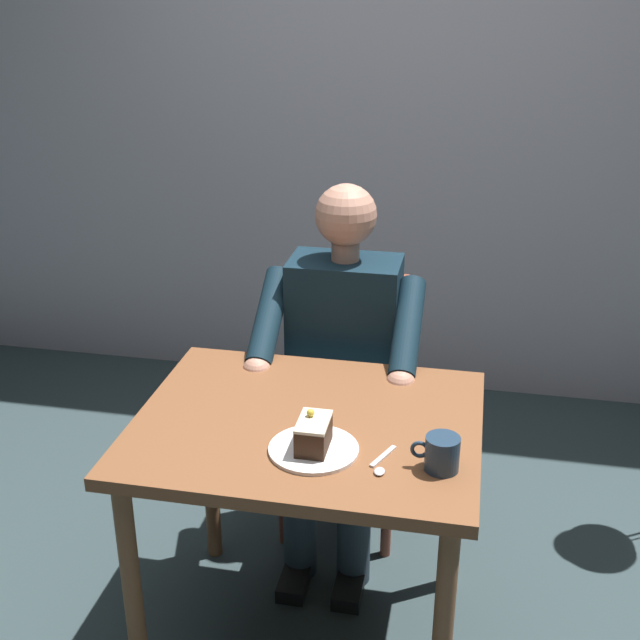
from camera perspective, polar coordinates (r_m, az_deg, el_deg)
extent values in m
plane|color=#2D3C3E|center=(2.65, -0.79, -21.28)|extent=(14.00, 14.00, 0.00)
cube|color=#9F9AA4|center=(3.67, 5.21, 17.50)|extent=(6.40, 0.12, 3.00)
cube|color=brown|center=(2.20, -0.89, -7.41)|extent=(0.92, 0.75, 0.04)
cylinder|color=brown|center=(2.14, 8.57, -21.29)|extent=(0.05, 0.05, 0.74)
cylinder|color=brown|center=(2.29, -13.02, -18.20)|extent=(0.05, 0.05, 0.74)
cylinder|color=brown|center=(2.63, 9.43, -11.71)|extent=(0.05, 0.05, 0.74)
cylinder|color=brown|center=(2.75, -7.74, -9.86)|extent=(0.05, 0.05, 0.74)
cube|color=brown|center=(2.87, 1.71, -6.78)|extent=(0.42, 0.42, 0.04)
cube|color=brown|center=(2.93, 2.40, -0.79)|extent=(0.38, 0.04, 0.45)
cylinder|color=brown|center=(2.81, 4.72, -12.68)|extent=(0.04, 0.04, 0.43)
cylinder|color=brown|center=(2.87, -2.59, -11.88)|extent=(0.04, 0.04, 0.43)
cylinder|color=brown|center=(3.11, 5.55, -8.85)|extent=(0.04, 0.04, 0.43)
cylinder|color=brown|center=(3.16, -1.02, -8.21)|extent=(0.04, 0.04, 0.43)
cube|color=#102430|center=(2.71, 1.72, -1.43)|extent=(0.36, 0.22, 0.57)
sphere|color=tan|center=(2.56, 1.83, 7.38)|extent=(0.20, 0.20, 0.20)
cylinder|color=tan|center=(2.60, 1.80, 4.87)|extent=(0.09, 0.09, 0.06)
cylinder|color=#102430|center=(2.51, 6.16, -0.55)|extent=(0.08, 0.33, 0.26)
sphere|color=tan|center=(2.41, 5.67, -4.52)|extent=(0.09, 0.09, 0.09)
cylinder|color=#102430|center=(2.58, -3.60, 0.22)|extent=(0.08, 0.33, 0.26)
sphere|color=tan|center=(2.49, -4.47, -3.59)|extent=(0.09, 0.09, 0.09)
cylinder|color=#27353F|center=(2.74, 3.08, -8.39)|extent=(0.13, 0.38, 0.14)
cylinder|color=#27353F|center=(2.77, -0.64, -8.02)|extent=(0.13, 0.38, 0.14)
cylinder|color=#27353F|center=(2.72, 2.40, -14.36)|extent=(0.11, 0.11, 0.41)
cube|color=black|center=(2.79, 2.13, -18.01)|extent=(0.09, 0.22, 0.05)
cylinder|color=#27353F|center=(2.75, -1.42, -13.92)|extent=(0.11, 0.11, 0.41)
cube|color=black|center=(2.81, -1.67, -17.53)|extent=(0.09, 0.22, 0.05)
cylinder|color=white|center=(2.06, -0.45, -9.06)|extent=(0.23, 0.23, 0.01)
cube|color=#351F13|center=(2.03, -0.46, -8.10)|extent=(0.07, 0.12, 0.07)
cube|color=beige|center=(2.01, -0.46, -7.15)|extent=(0.08, 0.12, 0.01)
sphere|color=gold|center=(2.02, -0.67, -6.53)|extent=(0.02, 0.02, 0.02)
cylinder|color=#203348|center=(1.99, 8.57, -9.25)|extent=(0.08, 0.08, 0.09)
torus|color=#203348|center=(1.99, 7.01, -9.01)|extent=(0.05, 0.01, 0.05)
cylinder|color=black|center=(1.97, 8.64, -8.31)|extent=(0.07, 0.07, 0.01)
cube|color=silver|center=(2.04, 4.45, -9.52)|extent=(0.06, 0.11, 0.01)
ellipsoid|color=silver|center=(1.98, 4.19, -10.55)|extent=(0.03, 0.04, 0.01)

